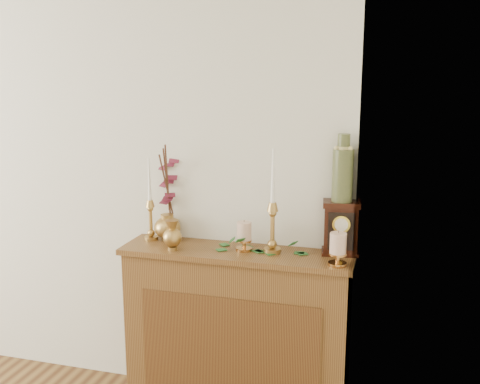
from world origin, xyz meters
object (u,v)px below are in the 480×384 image
(candlestick_center, at_px, (272,219))
(bud_vase, at_px, (172,235))
(candlestick_left, at_px, (150,213))
(ginger_jar, at_px, (169,196))
(mantel_clock, at_px, (341,228))
(ceramic_vase, at_px, (343,171))

(candlestick_center, bearing_deg, bud_vase, -168.86)
(candlestick_left, bearing_deg, ginger_jar, 39.30)
(bud_vase, bearing_deg, candlestick_left, 142.62)
(bud_vase, relative_size, mantel_clock, 0.58)
(ginger_jar, distance_m, mantel_clock, 0.97)
(ginger_jar, xyz_separation_m, ceramic_vase, (0.96, -0.03, 0.19))
(ginger_jar, bearing_deg, candlestick_left, -140.70)
(candlestick_left, distance_m, ceramic_vase, 1.09)
(candlestick_left, relative_size, candlestick_center, 0.85)
(candlestick_center, height_order, ceramic_vase, ceramic_vase)
(candlestick_center, relative_size, ceramic_vase, 1.60)
(mantel_clock, xyz_separation_m, ceramic_vase, (-0.00, 0.00, 0.30))
(candlestick_center, height_order, bud_vase, candlestick_center)
(mantel_clock, bearing_deg, ceramic_vase, 90.00)
(candlestick_center, xyz_separation_m, bud_vase, (-0.52, -0.10, -0.10))
(mantel_clock, bearing_deg, candlestick_center, -174.83)
(bud_vase, relative_size, ginger_jar, 0.30)
(mantel_clock, distance_m, ceramic_vase, 0.30)
(candlestick_center, bearing_deg, mantel_clock, 12.60)
(ginger_jar, bearing_deg, candlestick_center, -10.16)
(candlestick_left, height_order, candlestick_center, candlestick_center)
(bud_vase, height_order, mantel_clock, mantel_clock)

